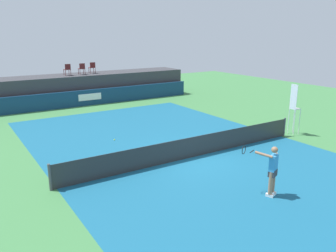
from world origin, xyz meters
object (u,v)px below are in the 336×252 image
at_px(umpire_chair, 294,106).
at_px(tennis_ball, 115,140).
at_px(net_post_near, 50,177).
at_px(net_post_far, 284,127).
at_px(spectator_chair_center, 92,67).
at_px(tennis_player, 272,169).
at_px(spectator_chair_left, 82,68).
at_px(spectator_chair_far_left, 67,69).

height_order(umpire_chair, tennis_ball, umpire_chair).
distance_m(net_post_near, net_post_far, 12.40).
distance_m(spectator_chair_center, tennis_player, 19.94).
relative_size(spectator_chair_left, tennis_ball, 13.06).
height_order(spectator_chair_left, tennis_player, spectator_chair_left).
bearing_deg(net_post_near, tennis_player, -35.45).
bearing_deg(net_post_near, spectator_chair_far_left, 70.40).
xyz_separation_m(spectator_chair_center, net_post_far, (4.92, -15.37, -2.19)).
relative_size(spectator_chair_far_left, spectator_chair_left, 1.00).
bearing_deg(spectator_chair_left, net_post_near, -113.39).
bearing_deg(tennis_ball, tennis_player, -77.37).
xyz_separation_m(net_post_far, tennis_player, (-6.13, -4.46, 0.46)).
bearing_deg(umpire_chair, tennis_player, -146.67).
bearing_deg(net_post_far, spectator_chair_far_left, 115.29).
distance_m(spectator_chair_left, spectator_chair_center, 1.11).
xyz_separation_m(spectator_chair_far_left, net_post_far, (7.07, -14.97, -2.19)).
bearing_deg(tennis_player, umpire_chair, 33.33).
xyz_separation_m(spectator_chair_center, net_post_near, (-7.48, -15.37, -2.19)).
relative_size(net_post_far, tennis_player, 0.56).
xyz_separation_m(spectator_chair_left, spectator_chair_center, (1.02, 0.44, 0.00)).
bearing_deg(umpire_chair, tennis_ball, 154.36).
bearing_deg(spectator_chair_center, tennis_player, -93.49).
height_order(tennis_player, tennis_ball, tennis_player).
relative_size(umpire_chair, tennis_player, 1.56).
relative_size(spectator_chair_far_left, net_post_near, 0.89).
bearing_deg(tennis_player, spectator_chair_left, 89.44).
distance_m(spectator_chair_far_left, spectator_chair_left, 1.13).
bearing_deg(spectator_chair_far_left, net_post_near, -109.60).
xyz_separation_m(spectator_chair_center, umpire_chair, (5.58, -15.36, -1.11)).
xyz_separation_m(net_post_near, net_post_far, (12.40, 0.00, 0.00)).
distance_m(spectator_chair_left, net_post_far, 16.22).
bearing_deg(spectator_chair_center, net_post_far, -72.24).
relative_size(spectator_chair_far_left, umpire_chair, 0.32).
xyz_separation_m(umpire_chair, tennis_ball, (-8.73, 4.19, -1.55)).
relative_size(spectator_chair_center, net_post_near, 0.89).
height_order(spectator_chair_far_left, tennis_ball, spectator_chair_far_left).
bearing_deg(net_post_far, umpire_chair, 0.54).
xyz_separation_m(spectator_chair_left, net_post_near, (-6.46, -14.93, -2.19)).
bearing_deg(spectator_chair_left, spectator_chair_center, 23.35).
relative_size(spectator_chair_center, umpire_chair, 0.32).
bearing_deg(tennis_ball, net_post_near, -135.85).
bearing_deg(spectator_chair_center, spectator_chair_far_left, -169.41).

